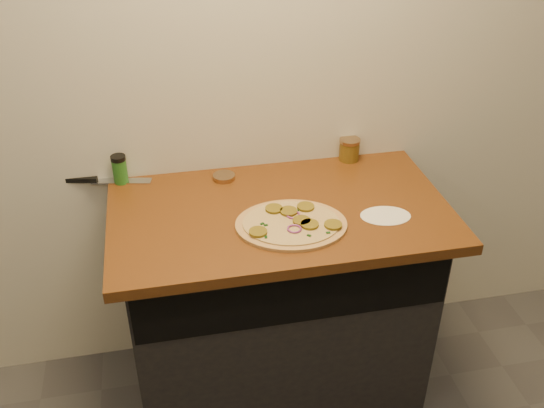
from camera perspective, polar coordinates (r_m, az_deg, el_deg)
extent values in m
cube|color=beige|center=(2.24, -1.02, 13.93)|extent=(4.00, 0.02, 2.70)
cube|color=black|center=(2.45, 0.50, -9.28)|extent=(1.10, 0.60, 0.86)
cube|color=brown|center=(2.15, 0.72, -0.81)|extent=(1.20, 0.70, 0.04)
cylinder|color=tan|center=(2.04, 1.82, -1.95)|extent=(0.42, 0.42, 0.01)
cylinder|color=#F5EEA2|center=(2.04, 1.82, -1.76)|extent=(0.37, 0.37, 0.00)
cylinder|color=olive|center=(2.10, 0.18, -0.45)|extent=(0.06, 0.06, 0.01)
cylinder|color=olive|center=(2.03, 5.77, -1.96)|extent=(0.06, 0.06, 0.01)
cylinder|color=olive|center=(1.98, -1.32, -2.64)|extent=(0.06, 0.06, 0.01)
cylinder|color=olive|center=(2.04, 2.80, -1.58)|extent=(0.06, 0.06, 0.01)
cylinder|color=olive|center=(2.02, 3.57, -1.93)|extent=(0.06, 0.06, 0.01)
cylinder|color=olive|center=(2.09, 1.58, -0.69)|extent=(0.06, 0.06, 0.01)
cylinder|color=olive|center=(2.11, 3.19, -0.26)|extent=(0.06, 0.06, 0.01)
torus|color=#7E2F79|center=(2.00, 2.12, -2.34)|extent=(0.05, 0.05, 0.01)
torus|color=#7E2F79|center=(2.04, 2.89, -1.51)|extent=(0.05, 0.05, 0.01)
torus|color=#7E2F79|center=(2.07, 2.00, -1.01)|extent=(0.05, 0.05, 0.01)
cube|color=black|center=(2.03, 3.43, -1.94)|extent=(0.02, 0.02, 0.00)
cube|color=black|center=(2.10, 2.61, -0.57)|extent=(0.01, 0.01, 0.00)
cube|color=black|center=(1.99, 5.32, -2.70)|extent=(0.01, 0.01, 0.00)
cube|color=black|center=(1.96, -0.58, -3.12)|extent=(0.01, 0.01, 0.00)
cube|color=black|center=(2.03, -0.93, -1.86)|extent=(0.02, 0.01, 0.00)
cube|color=black|center=(2.06, 2.94, -1.34)|extent=(0.01, 0.02, 0.00)
cube|color=black|center=(2.02, 3.75, -1.98)|extent=(0.01, 0.01, 0.00)
cube|color=black|center=(2.09, 0.37, -0.74)|extent=(0.01, 0.01, 0.00)
cube|color=black|center=(2.04, 3.41, -1.62)|extent=(0.01, 0.02, 0.00)
cube|color=black|center=(1.97, 3.50, -2.98)|extent=(0.02, 0.02, 0.00)
cube|color=black|center=(2.02, -0.59, -2.00)|extent=(0.01, 0.01, 0.00)
cube|color=#B7BAC1|center=(2.37, -13.97, 2.11)|extent=(0.23, 0.09, 0.01)
cube|color=black|center=(2.41, -17.54, 2.22)|extent=(0.13, 0.05, 0.02)
cylinder|color=#9C7E5B|center=(2.32, -4.54, 2.56)|extent=(0.09, 0.09, 0.02)
cylinder|color=#9E280F|center=(2.46, 7.28, 4.98)|extent=(0.08, 0.08, 0.08)
cylinder|color=#9C7E5B|center=(2.44, 7.35, 5.93)|extent=(0.08, 0.08, 0.01)
cylinder|color=#246620|center=(2.34, -14.12, 3.01)|extent=(0.05, 0.05, 0.10)
cylinder|color=black|center=(2.32, -14.30, 4.22)|extent=(0.06, 0.06, 0.02)
cylinder|color=white|center=(2.13, 10.63, -1.09)|extent=(0.20, 0.20, 0.00)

